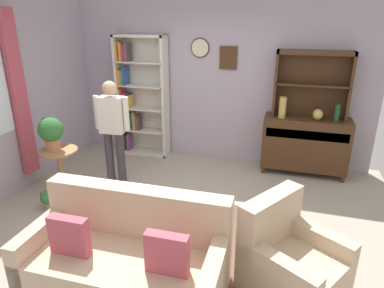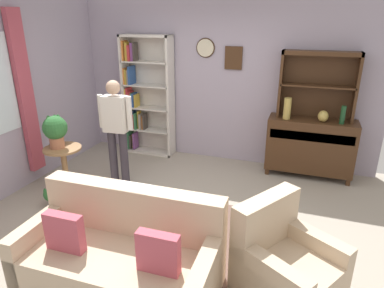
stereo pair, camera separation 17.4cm
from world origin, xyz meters
The scene contains 18 objects.
ground_plane centered at (0.00, 0.00, -0.01)m, with size 5.40×4.60×0.02m, color #9E9384.
wall_back centered at (0.00, 2.13, 1.40)m, with size 5.00×0.09×2.80m.
wall_left centered at (-2.52, -0.04, 1.40)m, with size 0.16×4.20×2.80m.
area_rug centered at (0.20, -0.30, 0.00)m, with size 2.31×1.67×0.01m, color brown.
bookshelf centered at (-1.40, 1.94, 1.04)m, with size 0.90×0.30×2.10m.
sideboard centered at (1.47, 1.86, 0.51)m, with size 1.30×0.45×0.92m.
sideboard_hutch centered at (1.47, 1.97, 1.56)m, with size 1.10×0.26×1.00m.
vase_tall centered at (1.08, 1.78, 1.08)m, with size 0.11×0.11×0.32m, color tan.
vase_round centered at (1.60, 1.79, 1.01)m, with size 0.15×0.15×0.17m, color tan.
bottle_wine centered at (1.86, 1.77, 1.05)m, with size 0.07×0.07×0.27m, color #194223.
couch_floral centered at (-0.10, -1.20, 0.31)m, with size 1.81×0.88×0.90m.
armchair_floral centered at (1.33, -0.80, 0.29)m, with size 1.06×1.05×0.88m.
plant_stand centered at (-1.82, 0.19, 0.41)m, with size 0.52×0.52×0.66m.
potted_plant_large centered at (-1.89, 0.19, 0.93)m, with size 0.33×0.33×0.46m.
potted_plant_small centered at (-1.74, -0.25, 0.15)m, with size 0.19×0.19×0.26m.
person_reading centered at (-1.22, 0.67, 0.91)m, with size 0.52×0.23×1.56m.
coffee_table centered at (-0.09, -0.37, 0.35)m, with size 0.80×0.50×0.42m.
book_stack centered at (-0.18, -0.42, 0.46)m, with size 0.22×0.15×0.09m.
Camera 2 is at (1.35, -3.42, 2.39)m, focal length 31.93 mm.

